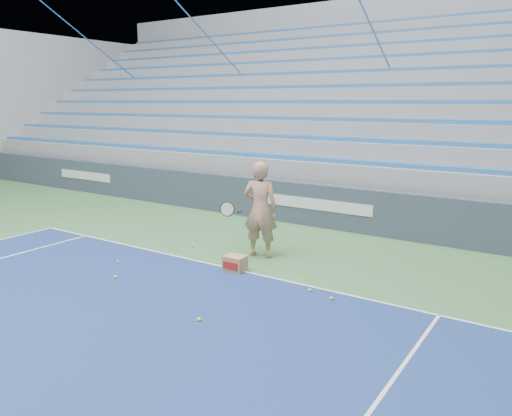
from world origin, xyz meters
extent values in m
cube|color=white|center=(0.00, 11.88, 0.01)|extent=(10.97, 0.05, 0.00)
cube|color=#364153|center=(0.00, 15.88, 0.55)|extent=(30.00, 0.30, 1.10)
cube|color=white|center=(-9.00, 15.72, 0.60)|extent=(2.60, 0.02, 0.28)
cube|color=white|center=(0.00, 15.72, 0.60)|extent=(3.20, 0.02, 0.28)
cube|color=#94969C|center=(0.00, 20.43, 0.55)|extent=(30.00, 8.50, 1.10)
cube|color=#94969C|center=(0.00, 20.43, 1.35)|extent=(30.00, 8.50, 0.50)
cube|color=#3068AD|center=(0.00, 16.56, 1.66)|extent=(29.60, 0.42, 0.11)
cube|color=#94969C|center=(0.00, 20.86, 1.85)|extent=(30.00, 7.65, 0.50)
cube|color=#3068AD|center=(0.00, 17.41, 2.16)|extent=(29.60, 0.42, 0.11)
cube|color=#94969C|center=(0.00, 21.28, 2.35)|extent=(30.00, 6.80, 0.50)
cube|color=#3068AD|center=(0.00, 18.26, 2.66)|extent=(29.60, 0.42, 0.11)
cube|color=#94969C|center=(0.00, 21.71, 2.85)|extent=(30.00, 5.95, 0.50)
cube|color=#3068AD|center=(0.00, 19.11, 3.16)|extent=(29.60, 0.42, 0.11)
cube|color=#94969C|center=(0.00, 22.13, 3.35)|extent=(30.00, 5.10, 0.50)
cube|color=#3068AD|center=(0.00, 19.96, 3.66)|extent=(29.60, 0.42, 0.11)
cube|color=#94969C|center=(0.00, 22.56, 3.85)|extent=(30.00, 4.25, 0.50)
cube|color=#3068AD|center=(0.00, 20.81, 4.15)|extent=(29.60, 0.42, 0.11)
cube|color=#94969C|center=(0.00, 22.98, 4.35)|extent=(30.00, 3.40, 0.50)
cube|color=#3068AD|center=(0.00, 21.66, 4.65)|extent=(29.60, 0.42, 0.11)
cube|color=#94969C|center=(0.00, 23.41, 4.85)|extent=(30.00, 2.55, 0.50)
cube|color=#3068AD|center=(0.00, 22.51, 5.15)|extent=(29.60, 0.42, 0.11)
cube|color=#94969C|center=(0.00, 23.84, 5.35)|extent=(30.00, 1.70, 0.50)
cube|color=#3068AD|center=(0.00, 23.36, 5.65)|extent=(29.60, 0.42, 0.11)
cube|color=#94969C|center=(0.00, 24.26, 5.85)|extent=(30.00, 0.85, 0.50)
cube|color=#3068AD|center=(0.00, 24.21, 6.15)|extent=(29.60, 0.42, 0.11)
cube|color=#94969C|center=(-15.15, 20.43, 3.05)|extent=(0.30, 8.80, 6.10)
cube|color=#94969C|center=(0.00, 24.98, 3.65)|extent=(31.00, 0.40, 7.30)
cylinder|color=#3576BA|center=(-12.00, 20.43, 4.60)|extent=(0.05, 8.53, 5.04)
cylinder|color=#3576BA|center=(-6.00, 20.43, 4.60)|extent=(0.05, 8.53, 5.04)
cylinder|color=#3576BA|center=(0.00, 20.43, 4.60)|extent=(0.05, 8.53, 5.04)
imported|color=tan|center=(0.23, 12.89, 1.00)|extent=(0.82, 0.64, 2.00)
cylinder|color=black|center=(-0.12, 12.64, 0.95)|extent=(0.12, 0.27, 0.08)
cylinder|color=beige|center=(-0.22, 12.36, 1.05)|extent=(0.29, 0.16, 0.28)
torus|color=black|center=(-0.22, 12.36, 1.05)|extent=(0.31, 0.18, 0.30)
cube|color=#A98351|center=(0.35, 11.84, 0.15)|extent=(0.42, 0.32, 0.30)
cube|color=#B21E19|center=(0.35, 11.68, 0.15)|extent=(0.32, 0.02, 0.14)
sphere|color=#C4DE2D|center=(-1.87, 10.91, 0.03)|extent=(0.07, 0.07, 0.07)
sphere|color=#C4DE2D|center=(1.21, 9.73, 0.03)|extent=(0.07, 0.07, 0.07)
sphere|color=#C4DE2D|center=(2.04, 11.67, 0.03)|extent=(0.07, 0.07, 0.07)
sphere|color=#C4DE2D|center=(-1.23, 10.29, 0.03)|extent=(0.07, 0.07, 0.07)
sphere|color=#C4DE2D|center=(2.50, 11.54, 0.03)|extent=(0.07, 0.07, 0.07)
sphere|color=#C4DE2D|center=(-1.34, 12.55, 0.03)|extent=(0.07, 0.07, 0.07)
camera|label=1|loc=(5.68, 4.50, 3.18)|focal=35.00mm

